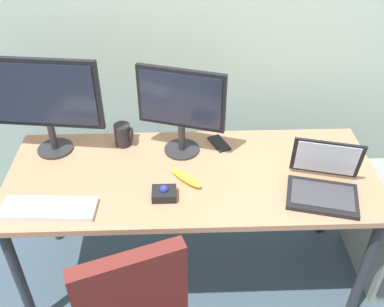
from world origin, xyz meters
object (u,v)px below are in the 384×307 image
Objects in this scene: keyboard at (49,208)px; laptop at (324,182)px; coffee_mug at (123,135)px; monitor_main at (44,99)px; trackball_mouse at (164,193)px; monitor_side at (181,105)px; banana at (186,178)px; cell_phone at (219,143)px.

keyboard is 1.12× the size of laptop.
coffee_mug is at bearing 59.49° from keyboard.
monitor_main is 0.74m from trackball_mouse.
laptop is at bearing -27.88° from monitor_side.
coffee_mug is at bearing 135.74° from banana.
monitor_main is 4.66× the size of coffee_mug.
keyboard is at bearing -144.55° from monitor_side.
monitor_side reaches higher than trackball_mouse.
trackball_mouse is (0.57, -0.38, -0.28)m from monitor_main.
laptop is at bearing -15.82° from monitor_main.
trackball_mouse is at bearing -148.31° from cell_phone.
cell_phone is at bearing 57.93° from banana.
coffee_mug reaches higher than cell_phone.
monitor_main is 1.33× the size of keyboard.
monitor_side is at bearing 76.43° from trackball_mouse.
trackball_mouse reaches higher than cell_phone.
monitor_side is at bearing -2.50° from monitor_main.
laptop is 3.11× the size of coffee_mug.
monitor_side is 0.33m from cell_phone.
trackball_mouse reaches higher than keyboard.
trackball_mouse is (0.50, 0.07, 0.01)m from keyboard.
keyboard is 0.91m from cell_phone.
laptop is (0.63, -0.34, -0.22)m from monitor_side.
cell_phone is (-0.44, 0.38, -0.05)m from laptop.
laptop reaches higher than keyboard.
keyboard is 0.62m from banana.
coffee_mug is at bearing 117.48° from trackball_mouse.
monitor_side reaches higher than banana.
cell_phone is (0.28, 0.40, -0.02)m from trackball_mouse.
cell_phone is (0.78, 0.46, -0.01)m from keyboard.
banana is at bearing -86.44° from monitor_side.
monitor_main reaches higher than cell_phone.
monitor_main reaches higher than keyboard.
monitor_side is 2.41× the size of banana.
keyboard reaches higher than cell_phone.
trackball_mouse is at bearing -103.57° from monitor_side.
banana reaches higher than cell_phone.
keyboard is at bearing -172.43° from trackball_mouse.
laptop is at bearing -23.24° from coffee_mug.
monitor_side is 0.35m from banana.
cell_phone is at bearing 13.77° from monitor_side.
monitor_side is 1.23× the size of laptop.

